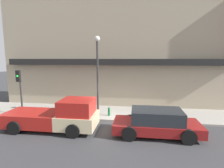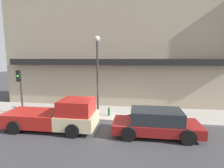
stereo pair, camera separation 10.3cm
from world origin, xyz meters
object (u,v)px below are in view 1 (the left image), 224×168
parked_car (156,122)px  traffic_light (20,84)px  fire_hydrant (109,111)px  pickup_truck (57,116)px  street_lamp (98,67)px

parked_car → traffic_light: traffic_light is taller
parked_car → fire_hydrant: 3.92m
pickup_truck → street_lamp: (1.92, 2.38, 2.76)m
pickup_truck → fire_hydrant: pickup_truck is taller
pickup_truck → street_lamp: 4.11m
pickup_truck → traffic_light: size_ratio=1.69×
parked_car → traffic_light: size_ratio=1.44×
pickup_truck → street_lamp: street_lamp is taller
fire_hydrant → street_lamp: (-0.76, -0.16, 3.15)m
street_lamp → traffic_light: street_lamp is taller
parked_car → street_lamp: 5.27m
fire_hydrant → traffic_light: (-6.31, -0.60, 1.92)m
traffic_light → pickup_truck: bearing=-28.1°
parked_car → fire_hydrant: parked_car is taller
parked_car → fire_hydrant: (-2.98, 2.54, -0.29)m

